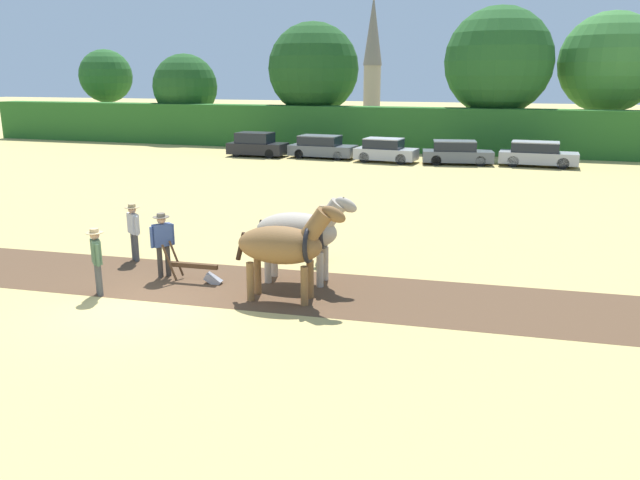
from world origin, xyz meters
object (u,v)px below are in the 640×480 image
object	(u,v)px
tree_center_right	(610,63)
tree_center_left	(313,69)
parked_car_left	(322,147)
draft_horse_lead_left	(285,245)
tree_left	(185,87)
parked_car_center_left	(385,151)
farmer_onlooker_left	(97,256)
parked_car_center	(456,153)
church_spire	(373,56)
tree_center	(498,62)
tree_far_left	(106,76)
draft_horse_lead_right	(300,231)
farmer_beside_team	(322,229)
plow	(198,271)
farmer_at_plow	(163,240)
parked_car_center_right	(537,154)
parked_car_far_left	(257,145)
farmer_onlooker_right	(133,228)

from	to	relation	value
tree_center_right	tree_center_left	bearing A→B (deg)	-173.30
parked_car_left	draft_horse_lead_left	bearing A→B (deg)	-71.15
tree_left	parked_car_center_left	bearing A→B (deg)	-23.20
farmer_onlooker_left	parked_car_center	bearing A→B (deg)	33.34
church_spire	parked_car_center_left	xyz separation A→B (m)	(9.35, -35.31, -6.76)
tree_center	tree_center_left	bearing A→B (deg)	-179.56
tree_center	tree_far_left	bearing A→B (deg)	176.01
draft_horse_lead_right	parked_car_left	bearing A→B (deg)	102.49
farmer_onlooker_left	tree_center	bearing A→B (deg)	33.31
tree_center	parked_car_left	xyz separation A→B (m)	(-10.51, -7.49, -5.51)
tree_far_left	farmer_beside_team	size ratio (longest dim) A/B	4.59
draft_horse_lead_left	plow	distance (m)	2.89
farmer_at_plow	tree_center_right	bearing A→B (deg)	103.57
draft_horse_lead_right	farmer_at_plow	world-z (taller)	draft_horse_lead_right
tree_left	parked_car_center	xyz separation A→B (m)	(22.85, -7.54, -3.71)
parked_car_center_left	parked_car_center_right	bearing A→B (deg)	10.61
farmer_beside_team	parked_car_center_left	bearing A→B (deg)	63.16
draft_horse_lead_left	parked_car_center_right	bearing A→B (deg)	72.88
plow	parked_car_center	world-z (taller)	parked_car_center
tree_left	tree_center	world-z (taller)	tree_center
tree_far_left	plow	size ratio (longest dim) A/B	4.78
draft_horse_lead_left	farmer_at_plow	size ratio (longest dim) A/B	1.59
church_spire	parked_car_far_left	bearing A→B (deg)	-89.21
church_spire	farmer_beside_team	distance (m)	58.76
farmer_onlooker_left	farmer_onlooker_right	distance (m)	2.97
tree_center	parked_car_center_left	size ratio (longest dim) A/B	2.53
parked_car_left	tree_center	bearing A→B (deg)	38.36
parked_car_center_right	draft_horse_lead_right	bearing A→B (deg)	-102.29
tree_center_left	parked_car_center_right	size ratio (longest dim) A/B	2.04
parked_car_left	farmer_onlooker_left	bearing A→B (deg)	-80.96
tree_left	farmer_onlooker_right	world-z (taller)	tree_left
plow	parked_car_center	xyz separation A→B (m)	(3.97, 25.12, 0.38)
plow	parked_car_far_left	bearing A→B (deg)	106.20
tree_left	farmer_at_plow	size ratio (longest dim) A/B	4.01
parked_car_center	parked_car_center_right	distance (m)	4.72
tree_center_left	farmer_onlooker_left	xyz separation A→B (m)	(5.99, -34.44, -4.79)
farmer_onlooker_right	parked_car_center_right	world-z (taller)	farmer_onlooker_right
parked_car_center_left	tree_center	bearing A→B (deg)	58.48
farmer_onlooker_left	farmer_beside_team	bearing A→B (deg)	1.84
farmer_beside_team	draft_horse_lead_right	bearing A→B (deg)	-122.82
farmer_beside_team	parked_car_center	bearing A→B (deg)	51.84
parked_car_left	parked_car_center	world-z (taller)	parked_car_left
tree_center_left	farmer_onlooker_right	world-z (taller)	tree_center_left
draft_horse_lead_right	parked_car_far_left	distance (m)	26.78
farmer_at_plow	parked_car_center	size ratio (longest dim) A/B	0.39
farmer_onlooker_right	parked_car_center	xyz separation A→B (m)	(6.73, 23.88, -0.30)
church_spire	parked_car_center_left	size ratio (longest dim) A/B	3.62
farmer_onlooker_left	parked_car_left	xyz separation A→B (m)	(-2.92, 27.05, -0.28)
plow	tree_far_left	bearing A→B (deg)	124.70
church_spire	tree_far_left	bearing A→B (deg)	-127.12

